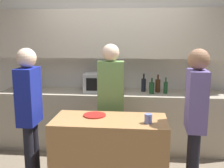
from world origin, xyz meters
name	(u,v)px	position (x,y,z in m)	size (l,w,h in m)	color
back_wall	(116,52)	(0.00, 1.66, 1.54)	(6.40, 0.40, 2.70)	silver
back_counter	(114,120)	(0.00, 1.39, 0.46)	(3.60, 0.62, 0.92)	#B7AD99
kitchen_island	(110,156)	(0.07, 0.14, 0.44)	(1.27, 0.59, 0.88)	#B27F4C
microwave	(101,82)	(-0.20, 1.39, 1.07)	(0.52, 0.39, 0.30)	#B7BABC
toaster	(29,85)	(-1.40, 1.39, 1.01)	(0.26, 0.16, 0.18)	silver
potted_plant	(195,81)	(1.24, 1.39, 1.12)	(0.14, 0.14, 0.39)	#333D4C
bottle_0	(144,85)	(0.47, 1.47, 1.03)	(0.07, 0.07, 0.29)	black
bottle_1	(152,88)	(0.59, 1.33, 1.01)	(0.08, 0.08, 0.24)	#194723
bottle_2	(158,85)	(0.69, 1.45, 1.03)	(0.08, 0.08, 0.28)	#472814
bottle_3	(166,87)	(0.80, 1.36, 1.02)	(0.06, 0.06, 0.25)	#194723
plate_on_island	(95,115)	(-0.12, 0.24, 0.89)	(0.26, 0.26, 0.01)	red
cup_0	(148,119)	(0.49, 0.04, 0.93)	(0.08, 0.08, 0.10)	#6F7DCE
person_left	(29,108)	(-0.85, 0.12, 0.99)	(0.22, 0.34, 1.67)	black
person_center	(196,113)	(0.99, 0.09, 1.00)	(0.22, 0.35, 1.67)	black
person_right	(111,96)	(0.02, 0.69, 1.01)	(0.36, 0.22, 1.70)	black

